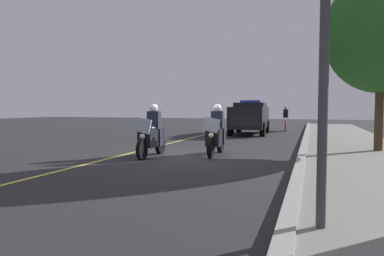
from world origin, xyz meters
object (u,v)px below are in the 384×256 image
(police_motorcycle_lead_left, at_px, (152,135))
(cyclist_background, at_px, (286,119))
(police_motorcycle_lead_right, at_px, (216,134))
(tree_mid_block, at_px, (382,32))
(police_suv, at_px, (250,117))
(traffic_light, at_px, (325,3))

(police_motorcycle_lead_left, height_order, cyclist_background, police_motorcycle_lead_left)
(cyclist_background, bearing_deg, police_motorcycle_lead_right, -5.85)
(police_motorcycle_lead_left, relative_size, tree_mid_block, 0.35)
(police_motorcycle_lead_right, relative_size, tree_mid_block, 0.35)
(police_motorcycle_lead_left, xyz_separation_m, police_suv, (-10.78, 1.38, 0.37))
(cyclist_background, bearing_deg, traffic_light, 5.19)
(police_motorcycle_lead_right, bearing_deg, traffic_light, 25.04)
(traffic_light, bearing_deg, police_motorcycle_lead_right, -154.96)
(tree_mid_block, bearing_deg, police_motorcycle_lead_right, -66.62)
(police_motorcycle_lead_left, xyz_separation_m, police_motorcycle_lead_right, (-1.06, 1.87, 0.00))
(police_motorcycle_lead_left, bearing_deg, police_suv, 172.73)
(traffic_light, height_order, tree_mid_block, tree_mid_block)
(police_motorcycle_lead_right, distance_m, traffic_light, 7.77)
(police_suv, bearing_deg, traffic_light, 12.51)
(cyclist_background, height_order, tree_mid_block, tree_mid_block)
(cyclist_background, xyz_separation_m, tree_mid_block, (10.89, 3.90, 3.34))
(police_suv, bearing_deg, tree_mid_block, 37.62)
(traffic_light, xyz_separation_m, tree_mid_block, (-9.03, 2.09, 1.34))
(police_motorcycle_lead_left, relative_size, traffic_light, 0.57)
(cyclist_background, bearing_deg, police_suv, -28.25)
(tree_mid_block, bearing_deg, traffic_light, -13.00)
(police_suv, xyz_separation_m, cyclist_background, (-3.44, 1.85, -0.22))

